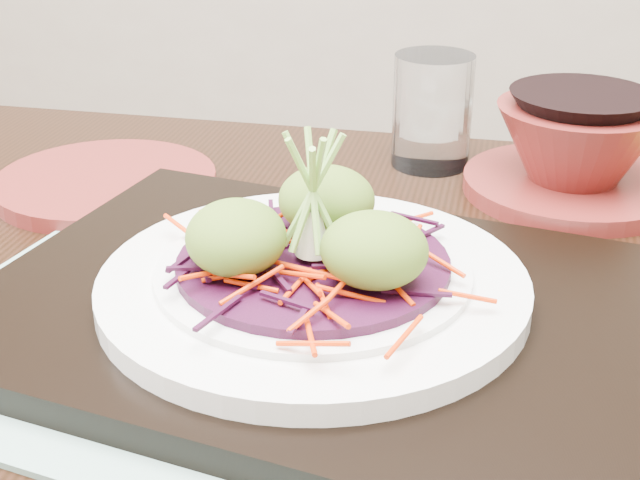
% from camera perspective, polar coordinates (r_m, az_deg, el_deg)
% --- Properties ---
extents(dining_table, '(1.11, 0.74, 0.69)m').
position_cam_1_polar(dining_table, '(0.62, 3.01, -12.37)').
color(dining_table, black).
rests_on(dining_table, ground).
extents(placemat, '(0.52, 0.44, 0.00)m').
position_cam_1_polar(placemat, '(0.56, -0.42, -5.36)').
color(placemat, '#799D96').
rests_on(placemat, dining_table).
extents(serving_tray, '(0.45, 0.37, 0.02)m').
position_cam_1_polar(serving_tray, '(0.55, -0.43, -4.38)').
color(serving_tray, black).
rests_on(serving_tray, placemat).
extents(white_plate, '(0.26, 0.26, 0.02)m').
position_cam_1_polar(white_plate, '(0.54, -0.43, -2.75)').
color(white_plate, white).
rests_on(white_plate, serving_tray).
extents(cabbage_bed, '(0.17, 0.17, 0.01)m').
position_cam_1_polar(cabbage_bed, '(0.54, -0.44, -1.50)').
color(cabbage_bed, '#390B2B').
rests_on(cabbage_bed, white_plate).
extents(carrot_julienne, '(0.20, 0.20, 0.01)m').
position_cam_1_polar(carrot_julienne, '(0.53, -0.44, -0.73)').
color(carrot_julienne, red).
rests_on(carrot_julienne, cabbage_bed).
extents(guacamole_scoops, '(0.14, 0.13, 0.05)m').
position_cam_1_polar(guacamole_scoops, '(0.53, -0.46, 0.73)').
color(guacamole_scoops, '#557222').
rests_on(guacamole_scoops, cabbage_bed).
extents(scallion_garnish, '(0.06, 0.06, 0.09)m').
position_cam_1_polar(scallion_garnish, '(0.52, -0.45, 2.76)').
color(scallion_garnish, '#80B849').
rests_on(scallion_garnish, cabbage_bed).
extents(terracotta_side_plate, '(0.24, 0.24, 0.01)m').
position_cam_1_polar(terracotta_side_plate, '(0.78, -13.54, 3.59)').
color(terracotta_side_plate, '#5B1815').
rests_on(terracotta_side_plate, dining_table).
extents(water_glass, '(0.09, 0.09, 0.10)m').
position_cam_1_polar(water_glass, '(0.81, 7.20, 8.19)').
color(water_glass, white).
rests_on(water_glass, dining_table).
extents(terracotta_bowl_set, '(0.24, 0.24, 0.08)m').
position_cam_1_polar(terracotta_bowl_set, '(0.77, 16.02, 5.26)').
color(terracotta_bowl_set, '#5B1815').
rests_on(terracotta_bowl_set, dining_table).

